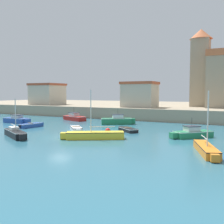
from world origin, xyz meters
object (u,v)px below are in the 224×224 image
at_px(sailboat_orange_0, 206,149).
at_px(sailboat_yellow_7, 94,135).
at_px(motorboat_red_5, 74,117).
at_px(dinghy_black_9, 128,129).
at_px(motorboat_green_4, 117,120).
at_px(sailboat_black_6, 15,133).
at_px(harbor_shed_near_wharf, 140,94).
at_px(motorboat_green_1, 192,133).
at_px(motorboat_blue_8, 17,120).
at_px(dinghy_white_2, 76,129).
at_px(mooring_buoy, 108,131).
at_px(harbor_shed_mid_row, 47,94).
at_px(dinghy_blue_3, 31,125).

relative_size(sailboat_orange_0, sailboat_yellow_7, 0.91).
height_order(motorboat_red_5, dinghy_black_9, motorboat_red_5).
relative_size(motorboat_green_4, sailboat_black_6, 0.94).
bearing_deg(dinghy_black_9, sailboat_orange_0, -37.70).
bearing_deg(motorboat_red_5, harbor_shed_near_wharf, 45.15).
bearing_deg(sailboat_yellow_7, motorboat_green_4, 105.49).
xyz_separation_m(motorboat_green_1, motorboat_blue_8, (-28.53, 1.29, 0.04)).
bearing_deg(dinghy_white_2, sailboat_black_6, -114.26).
height_order(motorboat_green_4, sailboat_yellow_7, sailboat_yellow_7).
xyz_separation_m(sailboat_black_6, motorboat_blue_8, (-10.77, 10.13, 0.07)).
relative_size(motorboat_green_4, mooring_buoy, 8.05).
xyz_separation_m(dinghy_white_2, sailboat_yellow_7, (5.24, -4.13, 0.15)).
relative_size(dinghy_white_2, motorboat_green_4, 0.64).
height_order(motorboat_red_5, harbor_shed_mid_row, harbor_shed_mid_row).
xyz_separation_m(sailboat_yellow_7, motorboat_blue_8, (-19.26, 7.04, 0.10)).
relative_size(motorboat_green_4, sailboat_yellow_7, 0.80).
xyz_separation_m(motorboat_green_4, harbor_shed_near_wharf, (-0.47, 10.84, 4.06)).
relative_size(dinghy_black_9, harbor_shed_mid_row, 0.53).
relative_size(motorboat_blue_8, harbor_shed_mid_row, 0.77).
bearing_deg(motorboat_green_4, sailboat_black_6, -106.79).
height_order(sailboat_yellow_7, harbor_shed_near_wharf, harbor_shed_near_wharf).
relative_size(dinghy_black_9, harbor_shed_near_wharf, 0.55).
relative_size(dinghy_white_2, mooring_buoy, 5.18).
distance_m(motorboat_green_1, motorboat_red_5, 24.20).
xyz_separation_m(sailboat_orange_0, mooring_buoy, (-12.40, 5.90, -0.06)).
xyz_separation_m(sailboat_black_6, harbor_shed_near_wharf, (4.40, 26.99, 4.21)).
xyz_separation_m(dinghy_white_2, harbor_shed_near_wharf, (1.15, 19.77, 4.40)).
bearing_deg(motorboat_blue_8, dinghy_black_9, -0.77).
height_order(dinghy_white_2, harbor_shed_near_wharf, harbor_shed_near_wharf).
bearing_deg(motorboat_green_4, sailboat_orange_0, -43.56).
xyz_separation_m(dinghy_white_2, dinghy_blue_3, (-7.79, -0.22, 0.04)).
xyz_separation_m(motorboat_green_4, motorboat_blue_8, (-15.64, -6.02, -0.08)).
height_order(dinghy_blue_3, sailboat_yellow_7, sailboat_yellow_7).
xyz_separation_m(motorboat_blue_8, harbor_shed_mid_row, (-8.83, 17.65, 4.19)).
distance_m(sailboat_yellow_7, motorboat_blue_8, 20.51).
bearing_deg(motorboat_green_1, harbor_shed_near_wharf, 126.36).
xyz_separation_m(dinghy_blue_3, sailboat_black_6, (4.53, -7.00, 0.14)).
height_order(dinghy_white_2, dinghy_black_9, dinghy_white_2).
relative_size(dinghy_white_2, sailboat_yellow_7, 0.51).
relative_size(mooring_buoy, harbor_shed_mid_row, 0.09).
height_order(sailboat_black_6, motorboat_blue_8, sailboat_black_6).
height_order(dinghy_white_2, sailboat_black_6, sailboat_black_6).
height_order(sailboat_orange_0, motorboat_green_4, sailboat_orange_0).
bearing_deg(motorboat_green_1, dinghy_blue_3, -175.29).
bearing_deg(motorboat_red_5, mooring_buoy, -39.69).
distance_m(dinghy_white_2, motorboat_green_4, 9.08).
bearing_deg(motorboat_green_1, sailboat_yellow_7, -148.21).
bearing_deg(dinghy_white_2, mooring_buoy, 2.36).
relative_size(dinghy_white_2, motorboat_red_5, 0.60).
relative_size(sailboat_orange_0, sailboat_black_6, 1.08).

